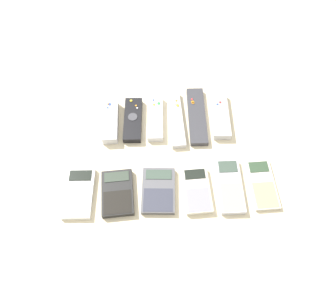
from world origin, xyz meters
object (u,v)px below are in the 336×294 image
object	(u,v)px
remote_2	(155,118)
calculator_1	(118,193)
remote_3	(176,119)
calculator_3	(197,190)
calculator_5	(262,184)
remote_0	(111,121)
calculator_0	(79,193)
remote_4	(197,116)
remote_5	(220,115)
remote_1	(133,120)
calculator_4	(230,186)
calculator_2	(158,190)

from	to	relation	value
remote_2	calculator_1	bearing A→B (deg)	-112.28
remote_3	calculator_1	distance (m)	0.29
remote_2	calculator_3	world-z (taller)	remote_2
calculator_1	calculator_5	bearing A→B (deg)	-2.12
remote_2	remote_3	world-z (taller)	remote_2
remote_0	calculator_0	bearing A→B (deg)	-109.52
remote_3	remote_4	world-z (taller)	same
remote_5	remote_2	bearing A→B (deg)	-177.62
remote_1	calculator_1	size ratio (longest dim) A/B	1.18
remote_2	remote_0	bearing A→B (deg)	-174.81
remote_1	calculator_5	distance (m)	0.43
remote_0	calculator_4	world-z (taller)	remote_0
calculator_5	calculator_1	bearing A→B (deg)	179.65
remote_0	remote_3	distance (m)	0.20
calculator_1	remote_3	bearing A→B (deg)	50.90
remote_4	calculator_1	world-z (taller)	same
remote_4	calculator_5	distance (m)	0.29
remote_2	calculator_2	distance (m)	0.24
remote_0	calculator_3	size ratio (longest dim) A/B	1.13
remote_0	calculator_2	world-z (taller)	remote_0
remote_5	calculator_3	xyz separation A→B (m)	(-0.10, -0.25, -0.00)
remote_4	calculator_3	distance (m)	0.25
calculator_2	remote_3	bearing A→B (deg)	78.77
calculator_3	remote_0	bearing A→B (deg)	133.28
remote_2	calculator_4	xyz separation A→B (m)	(0.20, -0.24, -0.00)
remote_1	remote_5	bearing A→B (deg)	2.94
remote_1	calculator_5	world-z (taller)	remote_1
calculator_0	calculator_3	size ratio (longest dim) A/B	1.10
calculator_1	calculator_5	world-z (taller)	calculator_1
remote_1	remote_0	bearing A→B (deg)	-174.48
calculator_0	remote_2	bearing A→B (deg)	50.13
remote_1	calculator_3	world-z (taller)	remote_1
remote_2	calculator_0	xyz separation A→B (m)	(-0.21, -0.24, -0.00)
remote_3	calculator_3	world-z (taller)	remote_3
remote_0	remote_3	bearing A→B (deg)	-0.24
remote_3	calculator_1	xyz separation A→B (m)	(-0.17, -0.24, 0.00)
remote_2	calculator_2	bearing A→B (deg)	-87.77
calculator_0	calculator_5	bearing A→B (deg)	2.31
remote_4	remote_5	distance (m)	0.07
remote_0	remote_5	size ratio (longest dim) A/B	0.89
remote_1	remote_2	xyz separation A→B (m)	(0.07, 0.00, 0.00)
remote_2	remote_5	world-z (taller)	remote_5
remote_2	remote_3	distance (m)	0.06
calculator_2	remote_5	bearing A→B (deg)	53.90
calculator_1	calculator_2	distance (m)	0.11
remote_2	calculator_3	bearing A→B (deg)	-64.96
remote_3	remote_5	world-z (taller)	remote_5
remote_1	calculator_0	world-z (taller)	remote_1
remote_3	calculator_0	world-z (taller)	remote_3
remote_5	calculator_3	world-z (taller)	remote_5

